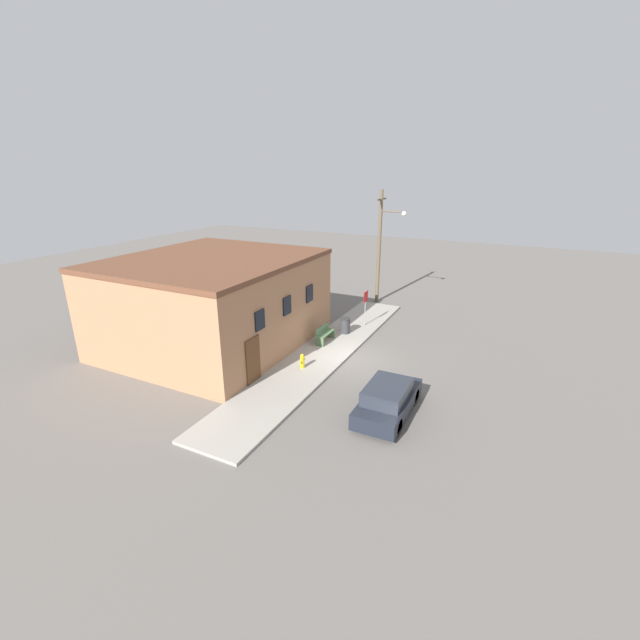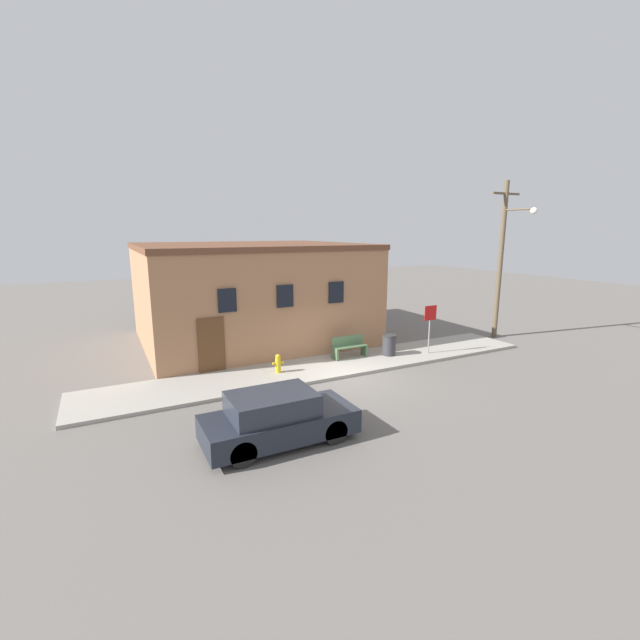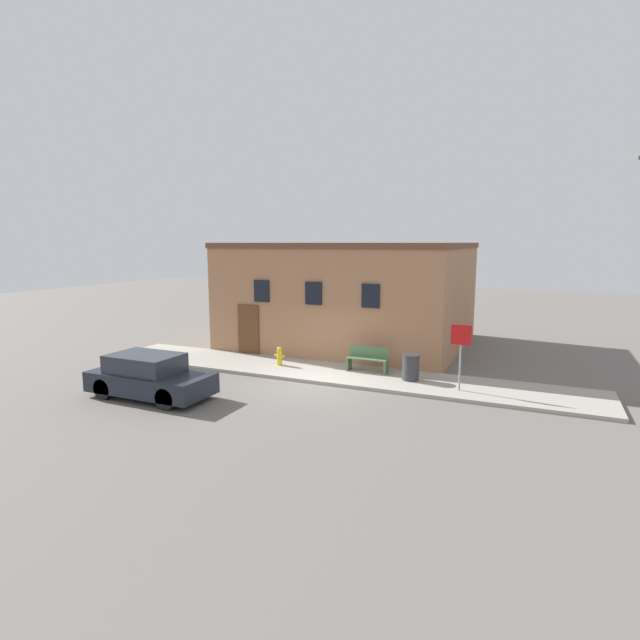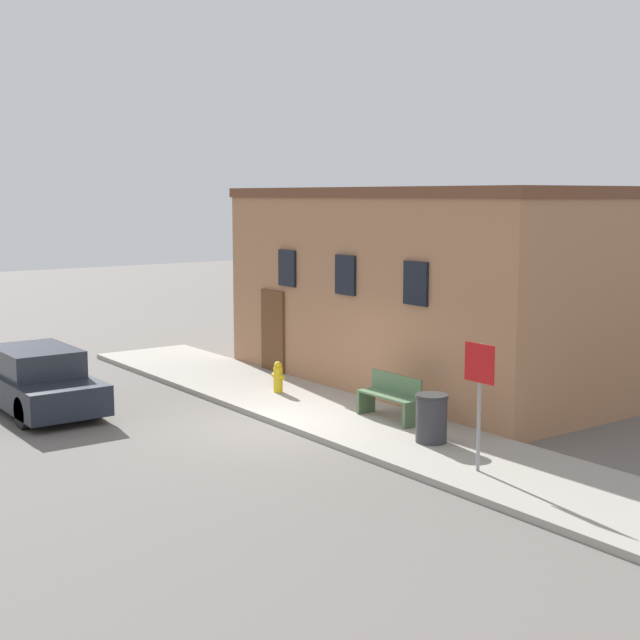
% 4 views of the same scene
% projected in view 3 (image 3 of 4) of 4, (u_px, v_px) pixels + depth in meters
% --- Properties ---
extents(ground_plane, '(80.00, 80.00, 0.00)m').
position_uv_depth(ground_plane, '(314.00, 384.00, 17.03)').
color(ground_plane, '#66605B').
extents(sidewalk, '(18.52, 2.77, 0.12)m').
position_uv_depth(sidewalk, '(329.00, 373.00, 18.27)').
color(sidewalk, '#9E998E').
rests_on(sidewalk, ground).
extents(brick_building, '(10.19, 9.15, 4.78)m').
position_uv_depth(brick_building, '(353.00, 293.00, 23.74)').
color(brick_building, '#A87551').
rests_on(brick_building, ground).
extents(fire_hydrant, '(0.44, 0.21, 0.72)m').
position_uv_depth(fire_hydrant, '(279.00, 356.00, 19.13)').
color(fire_hydrant, gold).
rests_on(fire_hydrant, sidewalk).
extents(stop_sign, '(0.64, 0.06, 2.11)m').
position_uv_depth(stop_sign, '(461.00, 345.00, 15.68)').
color(stop_sign, gray).
rests_on(stop_sign, sidewalk).
extents(bench, '(1.51, 0.44, 0.91)m').
position_uv_depth(bench, '(368.00, 359.00, 18.16)').
color(bench, '#4C6B47').
rests_on(bench, sidewalk).
extents(trash_bin, '(0.60, 0.60, 0.89)m').
position_uv_depth(trash_bin, '(411.00, 367.00, 17.04)').
color(trash_bin, '#333338').
rests_on(trash_bin, sidewalk).
extents(parked_car, '(3.94, 1.69, 1.36)m').
position_uv_depth(parked_car, '(149.00, 377.00, 15.51)').
color(parked_car, black).
rests_on(parked_car, ground).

